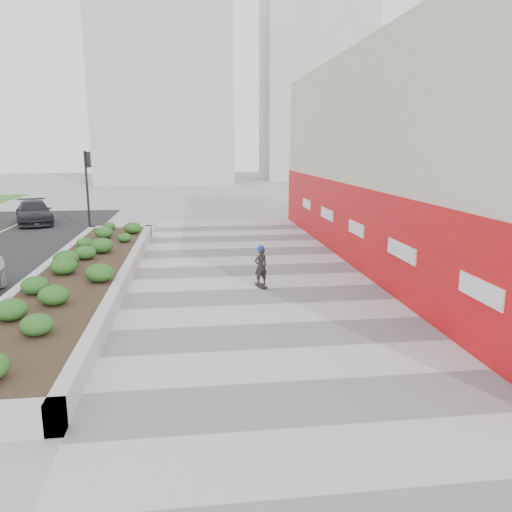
{
  "coord_description": "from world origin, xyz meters",
  "views": [
    {
      "loc": [
        -1.93,
        -9.25,
        4.41
      ],
      "look_at": [
        -0.02,
        5.66,
        1.1
      ],
      "focal_mm": 35.0,
      "sensor_mm": 36.0,
      "label": 1
    }
  ],
  "objects_px": {
    "planter": "(83,272)",
    "car_dark": "(34,212)",
    "traffic_signal_near": "(88,179)",
    "skateboarder": "(261,266)"
  },
  "relations": [
    {
      "from": "planter",
      "to": "car_dark",
      "type": "height_order",
      "value": "car_dark"
    },
    {
      "from": "traffic_signal_near",
      "to": "planter",
      "type": "bearing_deg",
      "value": -80.65
    },
    {
      "from": "traffic_signal_near",
      "to": "skateboarder",
      "type": "height_order",
      "value": "traffic_signal_near"
    },
    {
      "from": "car_dark",
      "to": "skateboarder",
      "type": "bearing_deg",
      "value": -72.28
    },
    {
      "from": "planter",
      "to": "traffic_signal_near",
      "type": "xyz_separation_m",
      "value": [
        -1.73,
        10.5,
        2.34
      ]
    },
    {
      "from": "planter",
      "to": "car_dark",
      "type": "bearing_deg",
      "value": 111.81
    },
    {
      "from": "skateboarder",
      "to": "car_dark",
      "type": "height_order",
      "value": "skateboarder"
    },
    {
      "from": "planter",
      "to": "car_dark",
      "type": "relative_size",
      "value": 3.9
    },
    {
      "from": "traffic_signal_near",
      "to": "car_dark",
      "type": "height_order",
      "value": "traffic_signal_near"
    },
    {
      "from": "planter",
      "to": "traffic_signal_near",
      "type": "relative_size",
      "value": 4.29
    }
  ]
}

